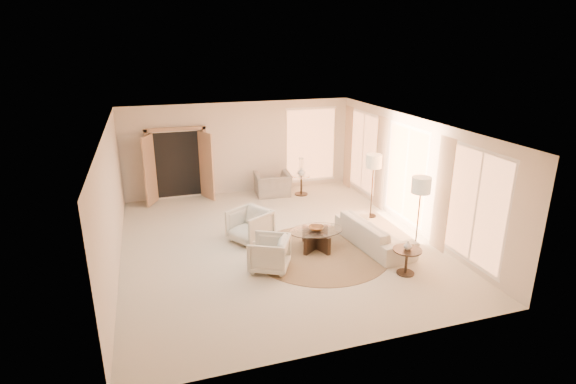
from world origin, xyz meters
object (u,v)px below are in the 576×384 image
object	(u,v)px
end_vase	(408,245)
accent_chair	(273,181)
armchair_left	(250,224)
armchair_right	(269,252)
side_table	(301,183)
floor_lamp_far	(421,189)
floor_lamp_near	(374,164)
end_table	(407,257)
sofa	(374,233)
bowl	(316,228)
coffee_table	(316,237)
side_vase	(301,172)

from	to	relation	value
end_vase	accent_chair	bearing A→B (deg)	102.59
armchair_left	armchair_right	xyz separation A→B (m)	(0.06, -1.47, -0.04)
side_table	end_vase	world-z (taller)	end_vase
floor_lamp_far	floor_lamp_near	bearing A→B (deg)	90.00
accent_chair	end_table	world-z (taller)	accent_chair
armchair_left	floor_lamp_near	size ratio (longest dim) A/B	0.50
floor_lamp_far	accent_chair	bearing A→B (deg)	113.67
armchair_left	accent_chair	xyz separation A→B (m)	(1.43, 3.07, 0.03)
sofa	armchair_left	bearing A→B (deg)	61.68
sofa	side_table	world-z (taller)	sofa
end_table	bowl	distance (m)	2.13
floor_lamp_near	end_table	bearing A→B (deg)	-104.67
armchair_right	coffee_table	distance (m)	1.43
armchair_right	floor_lamp_far	bearing A→B (deg)	115.21
armchair_right	bowl	world-z (taller)	armchair_right
sofa	armchair_left	distance (m)	2.90
armchair_right	side_vase	bearing A→B (deg)	-179.72
end_vase	coffee_table	bearing A→B (deg)	128.55
side_table	end_vase	bearing A→B (deg)	-85.81
bowl	accent_chair	bearing A→B (deg)	88.84
sofa	armchair_right	distance (m)	2.64
side_table	bowl	bearing A→B (deg)	-104.14
armchair_right	side_vase	xyz separation A→B (m)	(2.21, 4.33, 0.35)
accent_chair	side_table	xyz separation A→B (m)	(0.85, -0.22, -0.10)
accent_chair	coffee_table	bearing A→B (deg)	93.49
accent_chair	end_vase	distance (m)	5.71
armchair_left	floor_lamp_far	distance (m)	3.96
floor_lamp_far	sofa	bearing A→B (deg)	147.50
armchair_left	floor_lamp_far	world-z (taller)	floor_lamp_far
coffee_table	accent_chair	bearing A→B (deg)	88.84
end_table	floor_lamp_near	xyz separation A→B (m)	(0.80, 3.07, 1.09)
armchair_left	end_vase	size ratio (longest dim) A/B	4.81
armchair_left	side_table	bearing A→B (deg)	110.39
side_table	side_vase	distance (m)	0.37
sofa	end_table	world-z (taller)	sofa
floor_lamp_near	end_vase	world-z (taller)	floor_lamp_near
armchair_right	floor_lamp_near	xyz separation A→B (m)	(3.41, 2.04, 1.07)
coffee_table	bowl	distance (m)	0.21
armchair_right	end_vase	bearing A→B (deg)	95.84
armchair_right	side_vase	distance (m)	4.87
accent_chair	side_vase	world-z (taller)	accent_chair
floor_lamp_far	end_table	bearing A→B (deg)	-131.78
coffee_table	end_table	xyz separation A→B (m)	(1.32, -1.66, 0.09)
armchair_right	coffee_table	world-z (taller)	armchair_right
accent_chair	bowl	world-z (taller)	accent_chair
coffee_table	sofa	bearing A→B (deg)	-10.82
coffee_table	end_vase	size ratio (longest dim) A/B	8.67
end_vase	armchair_right	bearing A→B (deg)	158.48
end_table	accent_chair	bearing A→B (deg)	102.59
side_vase	coffee_table	bearing A→B (deg)	-104.14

